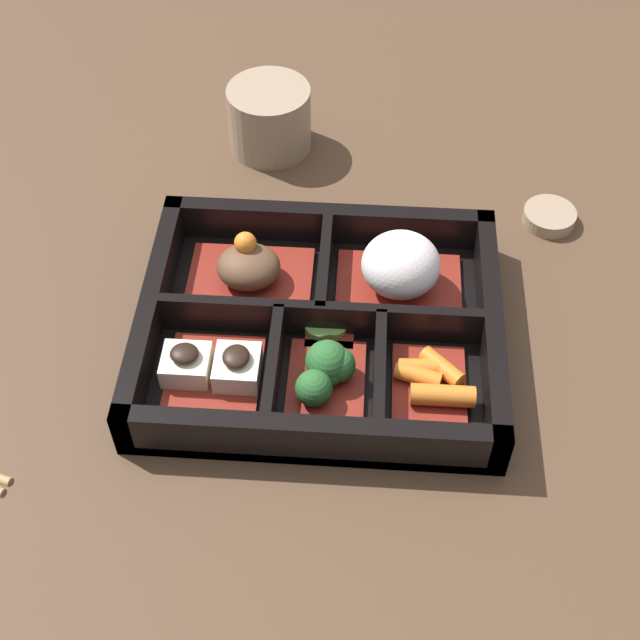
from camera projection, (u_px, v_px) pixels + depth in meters
name	position (u px, v px, depth m)	size (l,w,h in m)	color
ground_plane	(320.00, 341.00, 0.69)	(3.00, 3.00, 0.00)	#4C3523
bento_base	(320.00, 337.00, 0.69)	(0.27, 0.22, 0.01)	black
bento_rim	(321.00, 325.00, 0.67)	(0.27, 0.22, 0.04)	black
bowl_stew	(249.00, 271.00, 0.71)	(0.10, 0.08, 0.05)	maroon
bowl_rice	(400.00, 269.00, 0.69)	(0.10, 0.08, 0.06)	maroon
bowl_tofu	(213.00, 369.00, 0.65)	(0.07, 0.07, 0.03)	maroon
bowl_greens	(326.00, 372.00, 0.64)	(0.06, 0.07, 0.04)	maroon
bowl_carrots	(431.00, 383.00, 0.64)	(0.06, 0.07, 0.02)	maroon
bowl_pickles	(329.00, 328.00, 0.68)	(0.04, 0.04, 0.01)	maroon
tea_cup	(269.00, 117.00, 0.82)	(0.08, 0.08, 0.06)	gray
sauce_dish	(549.00, 216.00, 0.77)	(0.05, 0.05, 0.01)	gray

